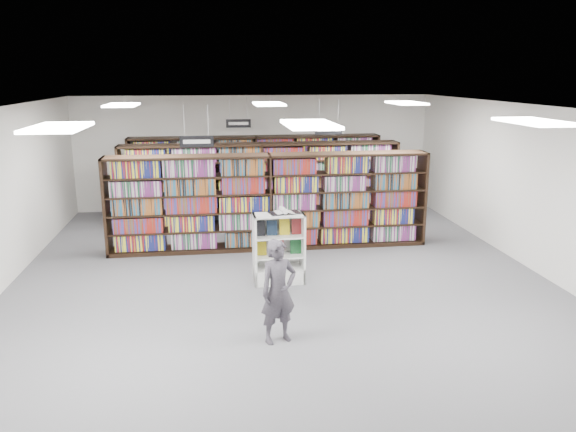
{
  "coord_description": "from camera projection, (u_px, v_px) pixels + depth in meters",
  "views": [
    {
      "loc": [
        -1.22,
        -9.94,
        3.77
      ],
      "look_at": [
        0.2,
        0.5,
        1.1
      ],
      "focal_mm": 35.0,
      "sensor_mm": 36.0,
      "label": 1
    }
  ],
  "objects": [
    {
      "name": "endcap_display",
      "position": [
        279.0,
        258.0,
        10.4
      ],
      "size": [
        0.95,
        0.49,
        1.31
      ],
      "rotation": [
        0.0,
        0.0,
        0.03
      ],
      "color": "silver",
      "rests_on": "floor"
    },
    {
      "name": "troffer_back_center",
      "position": [
        269.0,
        104.0,
        11.77
      ],
      "size": [
        0.6,
        1.2,
        0.04
      ],
      "primitive_type": "cube",
      "color": "white",
      "rests_on": "ceiling"
    },
    {
      "name": "bookshelf_row_far",
      "position": [
        256.0,
        173.0,
        15.84
      ],
      "size": [
        7.0,
        0.6,
        2.1
      ],
      "color": "black",
      "rests_on": "floor"
    },
    {
      "name": "aisle_sign_right",
      "position": [
        329.0,
        129.0,
        13.08
      ],
      "size": [
        0.65,
        0.02,
        0.8
      ],
      "color": "#B2B2B7",
      "rests_on": "ceiling"
    },
    {
      "name": "floor",
      "position": [
        281.0,
        279.0,
        10.63
      ],
      "size": [
        12.0,
        12.0,
        0.0
      ],
      "primitive_type": "plane",
      "color": "#515055",
      "rests_on": "ground"
    },
    {
      "name": "troffer_back_left",
      "position": [
        122.0,
        105.0,
        11.38
      ],
      "size": [
        0.6,
        1.2,
        0.04
      ],
      "primitive_type": "cube",
      "color": "white",
      "rests_on": "ceiling"
    },
    {
      "name": "ceiling",
      "position": [
        280.0,
        107.0,
        9.84
      ],
      "size": [
        10.0,
        12.0,
        0.1
      ],
      "primitive_type": "cube",
      "color": "white",
      "rests_on": "wall_back"
    },
    {
      "name": "aisle_sign_left",
      "position": [
        197.0,
        140.0,
        10.77
      ],
      "size": [
        0.65,
        0.02,
        0.8
      ],
      "color": "#B2B2B7",
      "rests_on": "ceiling"
    },
    {
      "name": "troffer_front_center",
      "position": [
        310.0,
        124.0,
        6.97
      ],
      "size": [
        0.6,
        1.2,
        0.04
      ],
      "primitive_type": "cube",
      "color": "white",
      "rests_on": "ceiling"
    },
    {
      "name": "bookshelf_row_mid",
      "position": [
        261.0,
        185.0,
        14.21
      ],
      "size": [
        7.0,
        0.6,
        2.1
      ],
      "color": "black",
      "rests_on": "floor"
    },
    {
      "name": "troffer_front_left",
      "position": [
        58.0,
        127.0,
        6.58
      ],
      "size": [
        0.6,
        1.2,
        0.04
      ],
      "primitive_type": "cube",
      "color": "white",
      "rests_on": "ceiling"
    },
    {
      "name": "open_book",
      "position": [
        284.0,
        211.0,
        10.22
      ],
      "size": [
        0.61,
        0.42,
        0.13
      ],
      "rotation": [
        0.0,
        0.0,
        0.17
      ],
      "color": "black",
      "rests_on": "endcap_display"
    },
    {
      "name": "wall_front",
      "position": [
        373.0,
        354.0,
        4.47
      ],
      "size": [
        10.0,
        0.1,
        3.2
      ],
      "primitive_type": "cube",
      "color": "white",
      "rests_on": "ground"
    },
    {
      "name": "troffer_front_right",
      "position": [
        535.0,
        122.0,
        7.36
      ],
      "size": [
        0.6,
        1.2,
        0.04
      ],
      "primitive_type": "cube",
      "color": "white",
      "rests_on": "ceiling"
    },
    {
      "name": "wall_back",
      "position": [
        255.0,
        152.0,
        16.0
      ],
      "size": [
        10.0,
        0.1,
        3.2
      ],
      "primitive_type": "cube",
      "color": "white",
      "rests_on": "ground"
    },
    {
      "name": "wall_right",
      "position": [
        536.0,
        189.0,
        10.89
      ],
      "size": [
        0.1,
        12.0,
        3.2
      ],
      "primitive_type": "cube",
      "color": "white",
      "rests_on": "ground"
    },
    {
      "name": "aisle_sign_center",
      "position": [
        238.0,
        123.0,
        14.74
      ],
      "size": [
        0.65,
        0.02,
        0.8
      ],
      "color": "#B2B2B7",
      "rests_on": "ceiling"
    },
    {
      "name": "shopper",
      "position": [
        278.0,
        292.0,
        7.98
      ],
      "size": [
        0.65,
        0.54,
        1.53
      ],
      "primitive_type": "imported",
      "rotation": [
        0.0,
        0.0,
        0.37
      ],
      "color": "#443F49",
      "rests_on": "floor"
    },
    {
      "name": "troffer_back_right",
      "position": [
        406.0,
        103.0,
        12.17
      ],
      "size": [
        0.6,
        1.2,
        0.04
      ],
      "primitive_type": "cube",
      "color": "white",
      "rests_on": "ceiling"
    },
    {
      "name": "bookshelf_row_near",
      "position": [
        270.0,
        202.0,
        12.29
      ],
      "size": [
        7.0,
        0.6,
        2.1
      ],
      "color": "black",
      "rests_on": "floor"
    }
  ]
}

